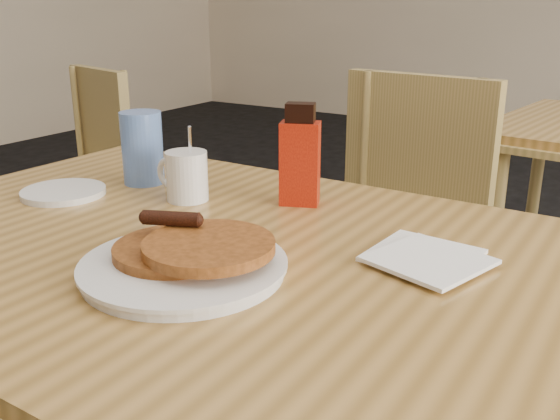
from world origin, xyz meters
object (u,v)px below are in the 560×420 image
object	(u,v)px
chair_wall_extra	(87,163)
syrup_bottle	(300,158)
main_table	(214,268)
blue_tumbler	(142,148)
chair_main_far	(399,225)
pancake_plate	(187,260)
coffee_mug	(186,175)

from	to	relation	value
chair_wall_extra	syrup_bottle	bearing A→B (deg)	-9.84
main_table	blue_tumbler	world-z (taller)	blue_tumbler
chair_main_far	pancake_plate	bearing A→B (deg)	-81.43
chair_main_far	blue_tumbler	xyz separation A→B (m)	(-0.34, -0.55, 0.27)
pancake_plate	syrup_bottle	xyz separation A→B (m)	(-0.02, 0.35, 0.07)
coffee_mug	syrup_bottle	distance (m)	0.22
syrup_bottle	main_table	bearing A→B (deg)	-114.90
syrup_bottle	blue_tumbler	size ratio (longest dim) A/B	1.27
syrup_bottle	pancake_plate	bearing A→B (deg)	-107.93
main_table	coffee_mug	bearing A→B (deg)	139.87
chair_main_far	chair_wall_extra	distance (m)	1.32
chair_wall_extra	main_table	bearing A→B (deg)	-18.04
main_table	chair_main_far	world-z (taller)	chair_main_far
pancake_plate	syrup_bottle	size ratio (longest dim) A/B	1.54
chair_main_far	coffee_mug	xyz separation A→B (m)	(-0.20, -0.60, 0.24)
coffee_mug	pancake_plate	bearing A→B (deg)	-61.29
pancake_plate	coffee_mug	xyz separation A→B (m)	(-0.22, 0.26, 0.03)
main_table	syrup_bottle	world-z (taller)	syrup_bottle
chair_wall_extra	syrup_bottle	xyz separation A→B (m)	(1.31, -0.63, 0.32)
blue_tumbler	chair_main_far	bearing A→B (deg)	58.11
coffee_mug	chair_main_far	bearing A→B (deg)	60.32
chair_wall_extra	pancake_plate	distance (m)	1.67
pancake_plate	blue_tumbler	distance (m)	0.47
main_table	blue_tumbler	xyz separation A→B (m)	(-0.33, 0.19, 0.11)
blue_tumbler	chair_wall_extra	bearing A→B (deg)	145.04
main_table	pancake_plate	world-z (taller)	pancake_plate
syrup_bottle	blue_tumbler	distance (m)	0.34
main_table	blue_tumbler	bearing A→B (deg)	149.37
main_table	chair_main_far	xyz separation A→B (m)	(0.02, 0.75, -0.16)
chair_main_far	chair_wall_extra	size ratio (longest dim) A/B	1.08
main_table	syrup_bottle	bearing A→B (deg)	87.03
coffee_mug	blue_tumbler	world-z (taller)	same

